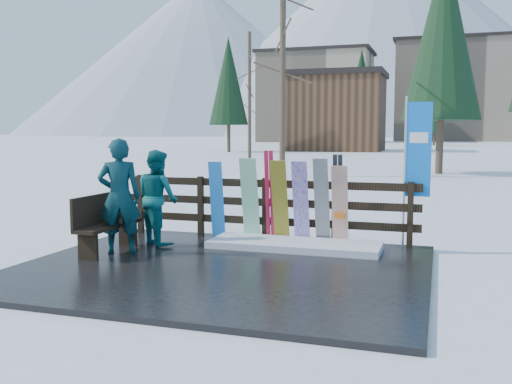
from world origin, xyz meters
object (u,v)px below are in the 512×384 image
(person_front, at_px, (119,196))
(snowboard_2, at_px, (280,202))
(snowboard_4, at_px, (322,202))
(person_back, at_px, (158,197))
(snowboard_0, at_px, (217,200))
(snowboard_5, at_px, (340,206))
(bench, at_px, (105,221))
(snowboard_1, at_px, (250,200))
(snowboard_3, at_px, (301,203))
(rental_flag, at_px, (415,155))

(person_front, bearing_deg, snowboard_2, -170.56)
(snowboard_4, relative_size, person_back, 0.94)
(person_front, bearing_deg, person_back, -131.57)
(snowboard_0, xyz_separation_m, snowboard_5, (2.30, -0.00, -0.02))
(snowboard_2, xyz_separation_m, snowboard_4, (0.76, 0.00, 0.02))
(snowboard_5, bearing_deg, bench, -155.68)
(snowboard_4, distance_m, snowboard_5, 0.33)
(snowboard_1, xyz_separation_m, person_back, (-1.47, -0.78, 0.08))
(snowboard_4, bearing_deg, bench, -153.64)
(snowboard_3, bearing_deg, snowboard_0, 180.00)
(snowboard_3, distance_m, person_back, 2.54)
(snowboard_0, xyz_separation_m, person_front, (-1.05, -1.66, 0.22))
(rental_flag, bearing_deg, snowboard_4, -170.11)
(snowboard_5, bearing_deg, snowboard_1, 180.00)
(bench, xyz_separation_m, snowboard_2, (2.57, 1.65, 0.24))
(snowboard_0, height_order, rental_flag, rental_flag)
(bench, relative_size, snowboard_1, 0.96)
(person_front, bearing_deg, rental_flag, 176.09)
(snowboard_5, distance_m, rental_flag, 1.54)
(snowboard_0, distance_m, snowboard_2, 1.22)
(rental_flag, bearing_deg, snowboard_5, -167.60)
(bench, xyz_separation_m, snowboard_4, (3.33, 1.65, 0.26))
(bench, xyz_separation_m, snowboard_1, (2.00, 1.65, 0.25))
(snowboard_0, distance_m, snowboard_5, 2.30)
(snowboard_4, distance_m, person_front, 3.46)
(snowboard_3, xyz_separation_m, snowboard_4, (0.38, 0.00, 0.03))
(snowboard_2, distance_m, snowboard_5, 1.08)
(bench, distance_m, person_back, 1.07)
(snowboard_5, relative_size, rental_flag, 0.56)
(snowboard_3, relative_size, person_front, 0.80)
(snowboard_0, height_order, person_front, person_front)
(person_back, bearing_deg, snowboard_3, -127.74)
(snowboard_5, distance_m, person_back, 3.21)
(snowboard_5, height_order, person_front, person_front)
(snowboard_0, distance_m, snowboard_1, 0.65)
(person_back, bearing_deg, bench, 92.88)
(person_front, bearing_deg, snowboard_5, 179.61)
(snowboard_1, height_order, rental_flag, rental_flag)
(snowboard_0, xyz_separation_m, person_back, (-0.82, -0.78, 0.12))
(rental_flag, relative_size, person_front, 1.37)
(snowboard_2, relative_size, snowboard_4, 0.96)
(bench, distance_m, snowboard_2, 3.06)
(snowboard_3, xyz_separation_m, snowboard_5, (0.70, 0.00, -0.03))
(person_back, bearing_deg, snowboard_4, -130.03)
(snowboard_1, xyz_separation_m, snowboard_3, (0.95, 0.00, -0.02))
(snowboard_1, distance_m, rental_flag, 3.01)
(bench, relative_size, snowboard_2, 0.98)
(snowboard_2, relative_size, rental_flag, 0.59)
(snowboard_5, bearing_deg, person_back, -165.94)
(snowboard_5, bearing_deg, person_front, -153.58)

